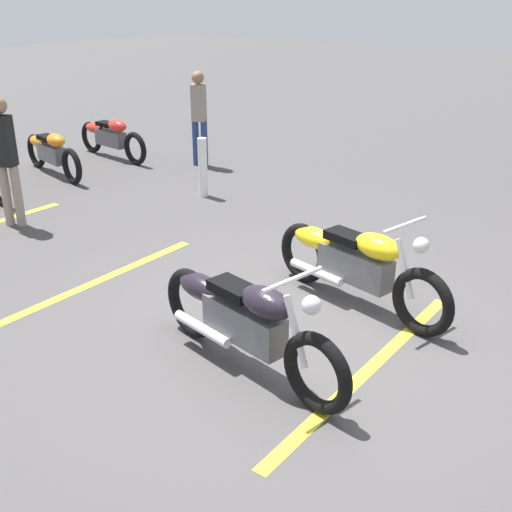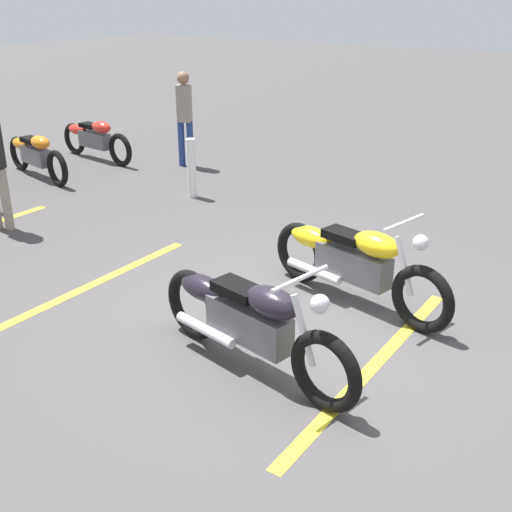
# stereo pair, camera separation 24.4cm
# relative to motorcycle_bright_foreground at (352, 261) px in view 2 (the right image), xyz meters

# --- Properties ---
(ground_plane) EXTENTS (60.00, 60.00, 0.00)m
(ground_plane) POSITION_rel_motorcycle_bright_foreground_xyz_m (0.17, 0.81, -0.46)
(ground_plane) COLOR #474444
(motorcycle_bright_foreground) EXTENTS (2.20, 0.74, 1.04)m
(motorcycle_bright_foreground) POSITION_rel_motorcycle_bright_foreground_xyz_m (0.00, 0.00, 0.00)
(motorcycle_bright_foreground) COLOR black
(motorcycle_bright_foreground) RESTS_ON ground
(motorcycle_dark_foreground) EXTENTS (2.21, 0.69, 1.04)m
(motorcycle_dark_foreground) POSITION_rel_motorcycle_bright_foreground_xyz_m (0.18, 1.61, 0.00)
(motorcycle_dark_foreground) COLOR black
(motorcycle_dark_foreground) RESTS_ON ground
(motorcycle_row_far_left) EXTENTS (2.01, 0.38, 0.76)m
(motorcycle_row_far_left) POSITION_rel_motorcycle_bright_foreground_xyz_m (6.64, -2.66, -0.05)
(motorcycle_row_far_left) COLOR black
(motorcycle_row_far_left) RESTS_ON ground
(motorcycle_row_left) EXTENTS (1.98, 0.54, 0.76)m
(motorcycle_row_left) POSITION_rel_motorcycle_bright_foreground_xyz_m (6.56, -1.25, -0.05)
(motorcycle_row_left) COLOR black
(motorcycle_row_left) RESTS_ON ground
(bystander_near_row) EXTENTS (0.29, 0.26, 1.68)m
(bystander_near_row) POSITION_rel_motorcycle_bright_foreground_xyz_m (4.91, -3.26, 0.47)
(bystander_near_row) COLOR navy
(bystander_near_row) RESTS_ON ground
(bollard_post) EXTENTS (0.14, 0.14, 0.91)m
(bollard_post) POSITION_rel_motorcycle_bright_foreground_xyz_m (3.64, -1.88, -0.01)
(bollard_post) COLOR white
(bollard_post) RESTS_ON ground
(parking_stripe_near) EXTENTS (0.15, 3.20, 0.01)m
(parking_stripe_near) POSITION_rel_motorcycle_bright_foreground_xyz_m (-0.72, 1.00, -0.46)
(parking_stripe_near) COLOR yellow
(parking_stripe_near) RESTS_ON ground
(parking_stripe_mid) EXTENTS (0.15, 3.20, 0.01)m
(parking_stripe_mid) POSITION_rel_motorcycle_bright_foreground_xyz_m (2.54, 1.37, -0.46)
(parking_stripe_mid) COLOR yellow
(parking_stripe_mid) RESTS_ON ground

